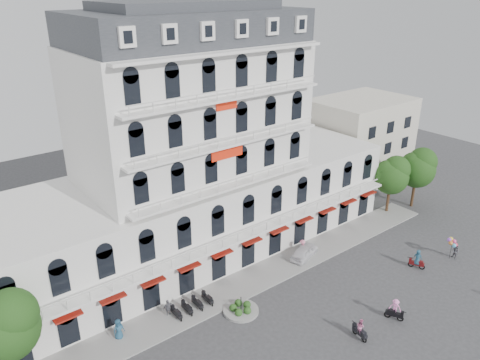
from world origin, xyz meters
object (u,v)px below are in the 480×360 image
at_px(rider_southwest, 360,329).
at_px(rider_east, 417,259).
at_px(rider_center, 395,309).
at_px(balloon_vendor, 454,248).
at_px(parked_car, 304,252).

height_order(rider_southwest, rider_east, rider_east).
height_order(rider_center, balloon_vendor, balloon_vendor).
xyz_separation_m(rider_southwest, balloon_vendor, (17.54, 1.62, 0.33)).
xyz_separation_m(parked_car, balloon_vendor, (12.35, -9.94, 0.58)).
xyz_separation_m(parked_car, rider_southwest, (-5.19, -11.56, 0.25)).
bearing_deg(rider_east, rider_center, 85.98).
xyz_separation_m(rider_southwest, rider_center, (4.23, -0.37, 0.15)).
bearing_deg(parked_car, rider_center, 157.67).
distance_m(rider_southwest, balloon_vendor, 17.62).
height_order(rider_east, rider_center, rider_east).
distance_m(parked_car, rider_east, 11.53).
xyz_separation_m(parked_car, rider_east, (7.69, -8.59, 0.36)).
height_order(rider_southwest, balloon_vendor, balloon_vendor).
bearing_deg(rider_center, parked_car, 150.04).
height_order(rider_southwest, rider_center, rider_center).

